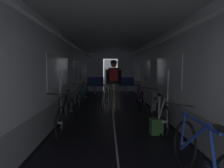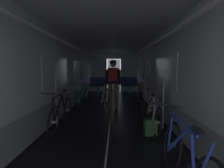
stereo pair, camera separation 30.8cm
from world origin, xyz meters
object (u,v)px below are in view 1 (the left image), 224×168
bench_seat_far_left (95,84)px  bicycle_purple (139,97)px  person_cyclist_aisle (114,79)px  bicycle_white_in_aisle (105,97)px  bicycle_black (66,114)px  bicycle_silver (158,113)px  bicycle_teal (83,97)px  bicycle_blue (203,159)px  bench_seat_far_right (126,84)px  backpack_on_floor (156,126)px

bench_seat_far_left → bicycle_purple: (1.93, -3.62, -0.19)m
person_cyclist_aisle → bicycle_white_in_aisle: bearing=140.1°
bicycle_black → bicycle_silver: bearing=0.9°
bench_seat_far_left → person_cyclist_aisle: bearing=-76.8°
bicycle_purple → bench_seat_far_left: bearing=118.1°
bicycle_teal → bicycle_blue: bicycle_blue is taller
bicycle_blue → bicycle_white_in_aisle: bicycle_blue is taller
bench_seat_far_left → bicycle_purple: size_ratio=0.58×
bench_seat_far_left → bench_seat_far_right: size_ratio=1.00×
bench_seat_far_left → bicycle_white_in_aisle: bench_seat_far_left is taller
bicycle_purple → bicycle_black: size_ratio=1.00×
bench_seat_far_left → bench_seat_far_right: bearing=0.0°
bicycle_black → backpack_on_floor: size_ratio=4.97×
bicycle_teal → person_cyclist_aisle: size_ratio=0.98×
bicycle_purple → person_cyclist_aisle: person_cyclist_aisle is taller
bench_seat_far_right → bicycle_blue: bearing=-89.6°
bicycle_purple → bicycle_silver: same height
bicycle_silver → bench_seat_far_right: bearing=91.2°
bicycle_purple → bicycle_black: (-2.15, -2.47, 0.00)m
bench_seat_far_left → bicycle_silver: 6.36m
bicycle_purple → bicycle_silver: 2.44m
bench_seat_far_left → bicycle_black: 6.09m
bench_seat_far_right → bicycle_teal: bearing=-118.2°
bicycle_white_in_aisle → bench_seat_far_left: bearing=99.5°
bench_seat_far_right → bicycle_purple: bearing=-87.9°
bicycle_teal → bicycle_blue: size_ratio=1.00×
bicycle_teal → bicycle_black: bearing=-90.8°
backpack_on_floor → bicycle_purple: bearing=87.3°
bicycle_purple → backpack_on_floor: bearing=-92.7°
bicycle_teal → bicycle_silver: bearing=-48.1°
bicycle_black → bicycle_teal: size_ratio=1.00×
backpack_on_floor → bench_seat_far_right: bearing=90.0°
bicycle_blue → bicycle_white_in_aisle: size_ratio=1.00×
bicycle_purple → backpack_on_floor: size_ratio=4.99×
bicycle_silver → bicycle_blue: (-0.07, -2.09, 0.00)m
bicycle_purple → person_cyclist_aisle: 1.27m
bench_seat_far_right → bicycle_black: bench_seat_far_right is taller
bicycle_silver → person_cyclist_aisle: (-0.98, 2.01, 0.69)m
bicycle_purple → bicycle_black: 3.27m
bicycle_silver → person_cyclist_aisle: bearing=116.0°
bench_seat_far_left → bicycle_teal: bench_seat_far_left is taller
bench_seat_far_right → backpack_on_floor: bearing=-90.0°
bicycle_purple → bicycle_blue: size_ratio=1.00×
bench_seat_far_right → bicycle_teal: size_ratio=0.58×
person_cyclist_aisle → bicycle_white_in_aisle: 0.80m
bicycle_blue → backpack_on_floor: 1.78m
backpack_on_floor → bicycle_teal: bearing=126.5°
bicycle_silver → backpack_on_floor: 0.40m
bicycle_white_in_aisle → bicycle_blue: bearing=-74.3°
bicycle_black → bicycle_white_in_aisle: 2.46m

